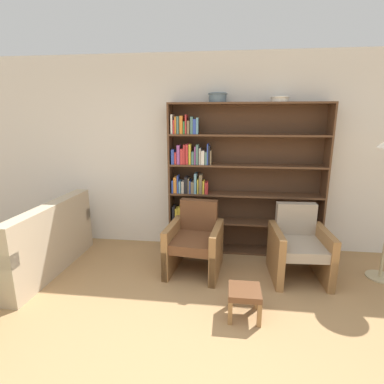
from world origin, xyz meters
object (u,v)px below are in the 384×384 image
object	(u,v)px
couch	(35,247)
footstool	(244,295)
bowl_copper	(218,97)
armchair_leather	(195,241)
bookshelf	(229,182)
bowl_slate	(280,99)
armchair_cushioned	(299,246)

from	to	relation	value
couch	footstool	xyz separation A→B (m)	(2.60, -0.63, -0.07)
footstool	bowl_copper	bearing A→B (deg)	103.36
armchair_leather	footstool	world-z (taller)	armchair_leather
bookshelf	bowl_copper	xyz separation A→B (m)	(-0.19, -0.02, 1.14)
bowl_slate	couch	size ratio (longest dim) A/B	0.15
bookshelf	couch	world-z (taller)	bookshelf
bowl_slate	footstool	bearing A→B (deg)	-106.15
armchair_cushioned	footstool	size ratio (longest dim) A/B	2.80
bowl_copper	armchair_leather	bearing A→B (deg)	-108.89
bowl_copper	bowl_slate	xyz separation A→B (m)	(0.80, 0.00, -0.03)
bowl_copper	footstool	xyz separation A→B (m)	(0.36, -1.51, -1.92)
bookshelf	bowl_slate	size ratio (longest dim) A/B	8.94
couch	armchair_cushioned	size ratio (longest dim) A/B	1.89
bookshelf	armchair_cushioned	bearing A→B (deg)	-37.83
bookshelf	bowl_slate	xyz separation A→B (m)	(0.61, -0.02, 1.12)
couch	armchair_leather	bearing A→B (deg)	-81.45
armchair_cushioned	footstool	xyz separation A→B (m)	(-0.68, -0.87, -0.15)
bowl_copper	armchair_leather	size ratio (longest dim) A/B	0.29
bowl_copper	footstool	bearing A→B (deg)	-76.64
bowl_copper	armchair_leather	distance (m)	1.89
bookshelf	couch	size ratio (longest dim) A/B	1.30
bookshelf	armchair_leather	distance (m)	1.00
armchair_leather	footstool	xyz separation A→B (m)	(0.58, -0.87, -0.15)
footstool	armchair_leather	bearing A→B (deg)	123.83
bowl_slate	armchair_cushioned	size ratio (longest dim) A/B	0.28
bookshelf	footstool	world-z (taller)	bookshelf
couch	footstool	distance (m)	2.67
armchair_leather	bowl_slate	bearing A→B (deg)	-141.32
bookshelf	bowl_copper	distance (m)	1.16
bookshelf	armchair_leather	world-z (taller)	bookshelf
bowl_copper	armchair_cushioned	distance (m)	2.15
bowl_copper	armchair_cushioned	world-z (taller)	bowl_copper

